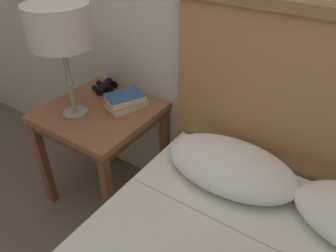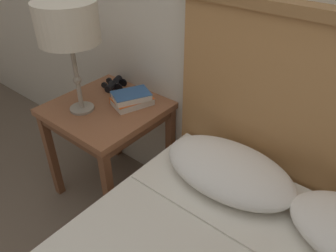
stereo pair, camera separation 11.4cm
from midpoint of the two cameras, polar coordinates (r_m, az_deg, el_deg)
name	(u,v)px [view 1 (the left image)]	position (r m, az deg, el deg)	size (l,w,h in m)	color
nightstand	(101,122)	(1.89, -13.25, 0.70)	(0.58, 0.58, 0.63)	brown
table_lamp	(59,28)	(1.64, -20.41, 15.75)	(0.30, 0.30, 0.57)	gray
book_on_nightstand	(126,103)	(1.83, -9.17, 3.95)	(0.21, 0.25, 0.04)	silver
book_stacked_on_top	(125,98)	(1.80, -9.36, 4.88)	(0.21, 0.24, 0.04)	silver
binoculars_pair	(105,86)	(2.02, -12.59, 6.71)	(0.16, 0.16, 0.05)	black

